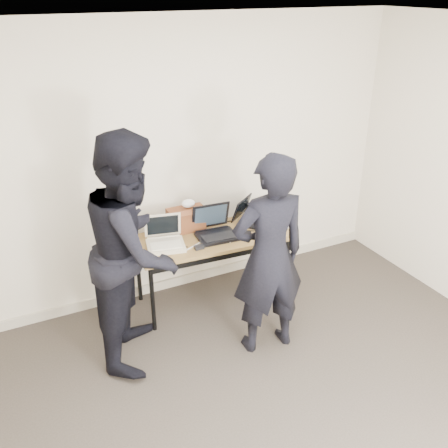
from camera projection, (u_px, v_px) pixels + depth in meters
room at (327, 272)px, 3.00m from camera, size 4.60×4.60×2.80m
desk at (213, 242)px, 4.81m from camera, size 1.54×0.75×0.72m
laptop_beige at (165, 240)px, 4.60m from camera, size 0.40×0.40×0.27m
laptop_center at (215, 229)px, 4.79m from camera, size 0.40×0.39×0.29m
laptop_right at (250, 216)px, 5.07m from camera, size 0.45×0.45×0.24m
leather_satchel at (186, 219)px, 4.84m from camera, size 0.37×0.19×0.25m
tissue at (188, 203)px, 4.79m from camera, size 0.14×0.11×0.08m
equipment_box at (260, 211)px, 5.16m from camera, size 0.25×0.22×0.13m
power_brick at (199, 247)px, 4.56m from camera, size 0.09×0.05×0.03m
cables at (217, 235)px, 4.80m from camera, size 1.16×0.42×0.01m
person_typist at (269, 257)px, 4.09m from camera, size 0.68×0.48×1.78m
person_observer at (134, 250)px, 4.01m from camera, size 1.10×1.19×1.97m
baseboard at (190, 278)px, 5.37m from camera, size 4.50×0.03×0.10m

